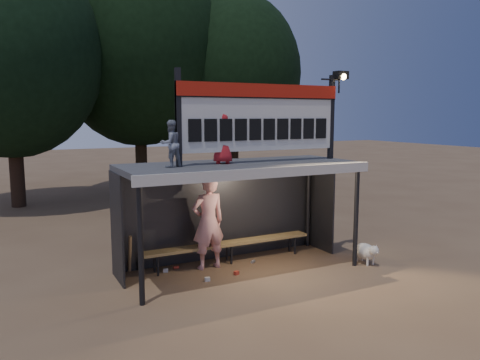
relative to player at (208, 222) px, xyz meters
name	(u,v)px	position (x,y,z in m)	size (l,w,h in m)	color
ground	(240,270)	(0.56, -0.42, -1.03)	(80.00, 80.00, 0.00)	brown
player	(208,222)	(0.00, 0.00, 0.00)	(0.75, 0.49, 2.06)	white
child_a	(171,144)	(-0.98, -0.51, 1.74)	(0.44, 0.34, 0.91)	gray
child_b	(223,138)	(0.19, -0.35, 1.82)	(0.52, 0.34, 1.05)	#AF1A21
dugout_shelter	(235,184)	(0.56, -0.18, 0.82)	(5.10, 2.08, 2.32)	#39393B
scoreboard_assembly	(264,115)	(1.12, -0.43, 2.30)	(4.10, 0.27, 1.99)	black
bench	(229,244)	(0.56, 0.13, -0.60)	(4.00, 0.35, 0.48)	olive
tree_left	(9,52)	(-3.44, 9.58, 4.48)	(6.46, 6.46, 9.27)	#311F15
tree_mid	(138,48)	(1.56, 11.08, 5.14)	(7.22, 7.22, 10.36)	black
tree_right	(233,73)	(5.56, 10.08, 4.16)	(6.08, 6.08, 8.72)	black
dog	(366,251)	(3.29, -1.33, -0.75)	(0.36, 0.81, 0.49)	beige
bats	(130,254)	(-1.62, 0.40, -0.60)	(0.48, 0.33, 0.84)	#A7794E
litter	(208,270)	(-0.12, -0.24, -0.99)	(2.08, 1.08, 0.08)	red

